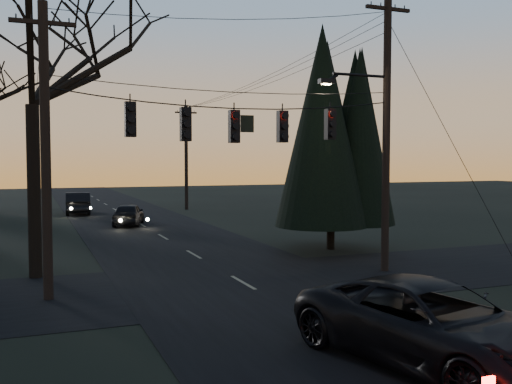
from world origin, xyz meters
name	(u,v)px	position (x,y,z in m)	size (l,w,h in m)	color
main_road	(172,242)	(0.00, 20.00, 0.01)	(8.00, 120.00, 0.02)	black
cross_road	(243,283)	(0.00, 10.00, 0.01)	(60.00, 7.00, 0.02)	black
utility_pole_right	(385,271)	(5.50, 10.00, 0.00)	(5.00, 0.30, 10.00)	black
utility_pole_left	(49,300)	(-6.00, 10.00, 0.00)	(1.80, 0.30, 8.50)	black
utility_pole_far_r	(187,209)	(5.50, 38.00, 0.00)	(1.80, 0.30, 8.50)	black
utility_pole_far_l	(35,206)	(-6.00, 46.00, 0.00)	(0.30, 0.30, 8.00)	black
span_signal_assembly	(236,124)	(-0.24, 10.00, 5.19)	(11.50, 0.44, 1.65)	black
bare_tree_left	(31,34)	(-6.31, 13.44, 8.26)	(9.37, 9.37, 11.82)	black
evergreen_right	(331,138)	(6.19, 15.24, 5.01)	(4.05, 4.05, 8.84)	black
suv_near	(432,325)	(0.80, 1.57, 0.81)	(2.70, 5.86, 1.63)	black
sedan_oncoming_a	(129,214)	(-0.80, 28.07, 0.69)	(1.63, 4.06, 1.38)	black
sedan_oncoming_b	(78,203)	(-3.08, 37.15, 0.80)	(1.70, 4.88, 1.61)	black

